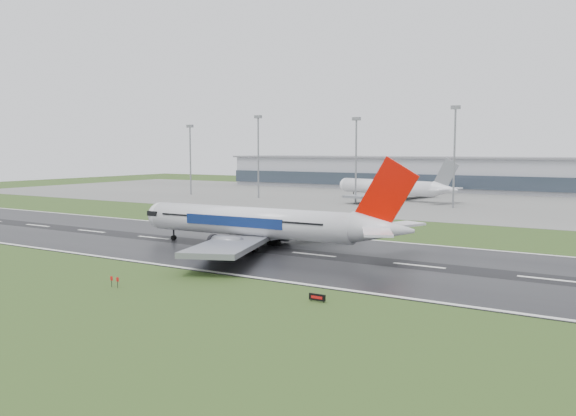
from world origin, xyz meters
The scene contains 11 objects.
ground centered at (0.00, 0.00, 0.00)m, with size 520.00×520.00×0.00m, color #2A4419.
runway centered at (0.00, 0.00, 0.05)m, with size 400.00×45.00×0.10m, color black.
apron centered at (0.00, 125.00, 0.04)m, with size 400.00×130.00×0.08m, color slate.
terminal centered at (0.00, 185.00, 7.50)m, with size 240.00×36.00×15.00m, color #92949D.
main_airliner centered at (9.31, 0.55, 8.72)m, with size 58.42×55.63×17.25m, color silver, non-canonical shape.
parked_airliner centered at (-11.03, 117.90, 7.94)m, with size 53.61×49.92×15.71m, color white, non-canonical shape.
runway_sign centered at (36.63, -29.20, 0.52)m, with size 2.30×0.26×1.04m, color black, non-canonical shape.
floodmast_0 centered at (-95.22, 100.00, 14.24)m, with size 0.64×0.64×28.48m, color gray.
floodmast_1 centered at (-60.29, 100.00, 15.71)m, with size 0.64×0.64×31.42m, color gray.
floodmast_2 centered at (-18.04, 100.00, 14.77)m, with size 0.64×0.64×29.53m, color gray.
floodmast_3 centered at (17.17, 100.00, 16.14)m, with size 0.64×0.64×32.28m, color gray.
Camera 1 is at (71.97, -94.28, 19.37)m, focal length 37.01 mm.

